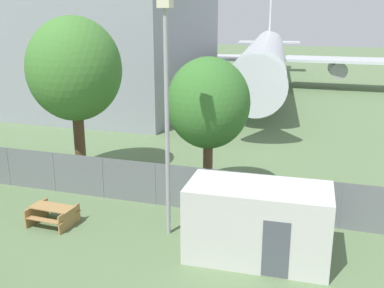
{
  "coord_description": "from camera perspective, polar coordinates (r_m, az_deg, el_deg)",
  "views": [
    {
      "loc": [
        4.51,
        -5.44,
        8.01
      ],
      "look_at": [
        -1.81,
        14.42,
        2.0
      ],
      "focal_mm": 42.0,
      "sensor_mm": 36.0,
      "label": 1
    }
  ],
  "objects": [
    {
      "name": "hangar_building",
      "position": [
        43.05,
        -15.94,
        15.0
      ],
      "size": [
        24.01,
        16.66,
        16.9
      ],
      "color": "#8E939E",
      "rests_on": "ground"
    },
    {
      "name": "perimeter_fence",
      "position": [
        18.82,
        2.5,
        -5.94
      ],
      "size": [
        56.07,
        0.07,
        1.91
      ],
      "color": "slate",
      "rests_on": "ground"
    },
    {
      "name": "picnic_bench_open_grass",
      "position": [
        18.74,
        -17.28,
        -8.4
      ],
      "size": [
        1.78,
        1.46,
        0.76
      ],
      "rotation": [
        0.0,
        0.0,
        -0.04
      ],
      "color": "#A37A47",
      "rests_on": "ground"
    },
    {
      "name": "portable_cabin",
      "position": [
        15.46,
        8.34,
        -9.81
      ],
      "size": [
        4.84,
        2.51,
        2.6
      ],
      "rotation": [
        0.0,
        0.0,
        0.05
      ],
      "color": "silver",
      "rests_on": "ground"
    },
    {
      "name": "airplane",
      "position": [
        50.52,
        9.36,
        11.07
      ],
      "size": [
        37.92,
        46.4,
        11.67
      ],
      "rotation": [
        0.0,
        0.0,
        -1.45
      ],
      "color": "silver",
      "rests_on": "ground"
    },
    {
      "name": "tree_behind_benches",
      "position": [
        19.52,
        2.1,
        5.14
      ],
      "size": [
        3.62,
        3.62,
        6.33
      ],
      "color": "brown",
      "rests_on": "ground"
    },
    {
      "name": "tree_left_of_cabin",
      "position": [
        22.6,
        -14.7,
        9.1
      ],
      "size": [
        4.56,
        4.56,
        8.01
      ],
      "color": "brown",
      "rests_on": "ground"
    },
    {
      "name": "light_mast",
      "position": [
        15.78,
        -3.25,
        5.74
      ],
      "size": [
        0.44,
        0.44,
        8.58
      ],
      "color": "#99999E",
      "rests_on": "ground"
    }
  ]
}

